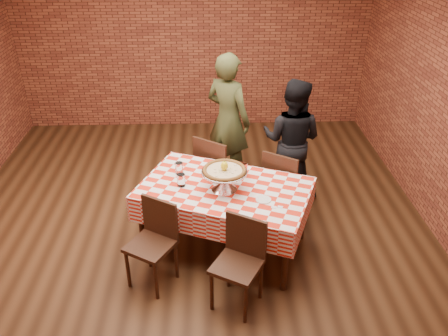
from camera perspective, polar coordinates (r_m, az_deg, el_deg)
The scene contains 19 objects.
ground at distance 5.34m, azimuth -4.08°, elevation -7.77°, with size 6.00×6.00×0.00m, color black.
back_wall at distance 7.46m, azimuth -3.87°, elevation 15.71°, with size 5.50×5.50×0.00m, color maroon.
table at distance 4.90m, azimuth 0.07°, elevation -6.16°, with size 1.67×1.00×0.75m, color #351D11.
tablecloth at distance 4.76m, azimuth 0.07°, elevation -3.83°, with size 1.71×1.04×0.29m, color red, non-canonical shape.
pizza_stand at distance 4.60m, azimuth 0.04°, elevation -1.52°, with size 0.46×0.46×0.21m, color silver, non-canonical shape.
pizza at distance 4.54m, azimuth 0.05°, elevation -0.33°, with size 0.43×0.43×0.03m, color beige.
lemon at distance 4.52m, azimuth 0.05°, elevation 0.26°, with size 0.07×0.07×0.09m, color yellow.
water_glass_left at distance 4.69m, azimuth -5.31°, elevation -1.49°, with size 0.08×0.08×0.13m, color white.
water_glass_right at distance 4.90m, azimuth -5.55°, elevation -0.04°, with size 0.08×0.08×0.13m, color white.
side_plate at distance 4.50m, azimuth 4.89°, elevation -3.91°, with size 0.15×0.15×0.01m, color white.
sweetener_packet_a at distance 4.41m, azimuth 6.17°, elevation -4.83°, with size 0.05×0.04×0.01m, color white.
sweetener_packet_b at distance 4.41m, azimuth 6.95°, elevation -4.80°, with size 0.05×0.04×0.01m, color white.
condiment_caddy at distance 4.85m, azimuth 2.12°, elevation -0.19°, with size 0.11×0.08×0.15m, color silver.
chair_near_left at distance 4.48m, azimuth -9.05°, elevation -9.60°, with size 0.39×0.39×0.87m, color #351D11, non-canonical shape.
chair_near_right at distance 4.21m, azimuth 1.61°, elevation -12.16°, with size 0.40×0.40×0.88m, color #351D11, non-canonical shape.
chair_far_left at distance 5.58m, azimuth -0.55°, elevation -0.17°, with size 0.45×0.45×0.93m, color #351D11, non-canonical shape.
chair_far_right at distance 5.37m, azimuth 7.57°, elevation -1.91°, with size 0.43×0.43×0.91m, color #351D11, non-canonical shape.
diner_olive at distance 5.91m, azimuth 0.53°, elevation 5.97°, with size 0.63×0.42×1.74m, color #3D4322.
diner_black at distance 5.66m, azimuth 8.34°, elevation 3.45°, with size 0.75×0.58×1.54m, color black.
Camera 1 is at (0.22, -4.24, 3.24)m, focal length 37.01 mm.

